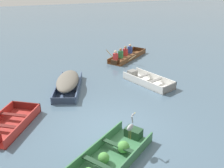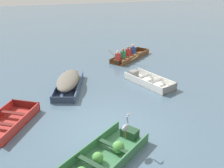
{
  "view_description": "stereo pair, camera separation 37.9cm",
  "coord_description": "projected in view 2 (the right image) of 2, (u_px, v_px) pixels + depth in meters",
  "views": [
    {
      "loc": [
        -2.5,
        -7.07,
        5.17
      ],
      "look_at": [
        1.09,
        3.1,
        0.35
      ],
      "focal_mm": 40.0,
      "sensor_mm": 36.0,
      "label": 1
    },
    {
      "loc": [
        -2.14,
        -7.19,
        5.17
      ],
      "look_at": [
        1.09,
        3.1,
        0.35
      ],
      "focal_mm": 40.0,
      "sensor_mm": 36.0,
      "label": 2
    }
  ],
  "objects": [
    {
      "name": "skiff_white_mid_moored",
      "position": [
        147.0,
        81.0,
        12.71
      ],
      "size": [
        1.94,
        2.86,
        0.38
      ],
      "color": "white",
      "rests_on": "ground"
    },
    {
      "name": "ground_plane",
      "position": [
        109.0,
        130.0,
        8.96
      ],
      "size": [
        80.0,
        80.0,
        0.0
      ],
      "primitive_type": "plane",
      "color": "slate"
    },
    {
      "name": "rowboat_wooden_brown_with_crew",
      "position": [
        128.0,
        56.0,
        16.23
      ],
      "size": [
        3.31,
        2.87,
        0.88
      ],
      "color": "brown",
      "rests_on": "ground"
    },
    {
      "name": "skiff_red_far_moored",
      "position": [
        6.0,
        123.0,
        9.12
      ],
      "size": [
        2.35,
        2.77,
        0.36
      ],
      "color": "#AD2D28",
      "rests_on": "ground"
    },
    {
      "name": "heron_on_dinghy",
      "position": [
        125.0,
        127.0,
        7.59
      ],
      "size": [
        0.41,
        0.34,
        0.84
      ],
      "color": "olive",
      "rests_on": "dinghy_green_foreground"
    },
    {
      "name": "skiff_slate_blue_near_moored",
      "position": [
        68.0,
        81.0,
        12.04
      ],
      "size": [
        1.98,
        3.29,
        0.68
      ],
      "color": "#475B7F",
      "rests_on": "ground"
    },
    {
      "name": "dinghy_green_foreground",
      "position": [
        105.0,
        156.0,
        7.48
      ],
      "size": [
        3.37,
        2.93,
        0.42
      ],
      "color": "#387047",
      "rests_on": "ground"
    }
  ]
}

